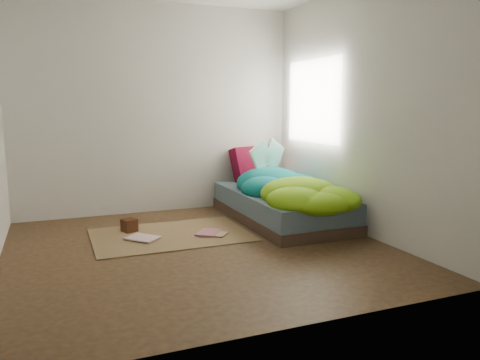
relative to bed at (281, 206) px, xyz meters
name	(u,v)px	position (x,y,z in m)	size (l,w,h in m)	color
ground	(200,249)	(-1.22, -0.72, -0.17)	(3.50, 3.50, 0.00)	#3B2216
room_walls	(199,74)	(-1.21, -0.71, 1.46)	(3.54, 3.54, 2.62)	silver
bed	(281,206)	(0.00, 0.00, 0.00)	(1.00, 2.00, 0.34)	#3E2E22
duvet	(290,181)	(0.00, -0.22, 0.34)	(0.96, 1.84, 0.34)	#06626B
rug	(171,235)	(-1.37, -0.17, -0.16)	(1.60, 1.10, 0.01)	brown
pillow_floral	(267,176)	(0.20, 0.80, 0.23)	(0.56, 0.35, 0.13)	beige
pillow_magenta	(248,164)	(-0.04, 0.91, 0.40)	(0.45, 0.14, 0.45)	#430414
open_book	(268,147)	(0.02, 0.40, 0.67)	(0.51, 0.11, 0.31)	#2E872C
wooden_box	(129,225)	(-1.75, 0.11, -0.09)	(0.14, 0.14, 0.14)	#3A1C0D
floor_book_a	(136,241)	(-1.76, -0.32, -0.14)	(0.23, 0.31, 0.02)	silver
floor_book_b	(199,232)	(-1.09, -0.24, -0.14)	(0.21, 0.28, 0.03)	#C2707D
floor_book_c	(210,236)	(-1.03, -0.43, -0.15)	(0.20, 0.27, 0.02)	tan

